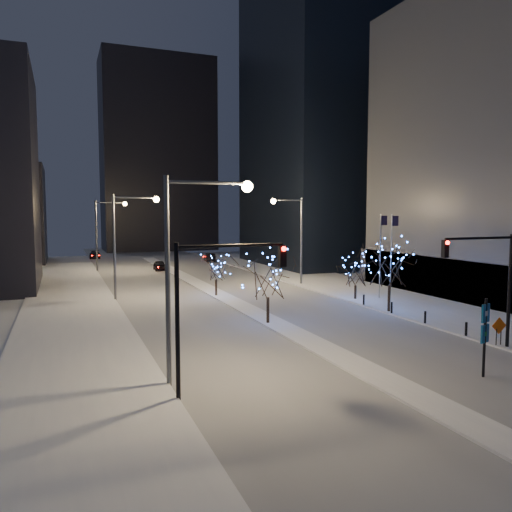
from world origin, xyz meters
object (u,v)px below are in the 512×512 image
street_lamp_east (294,229)px  construction_sign (499,328)px  traffic_signal_east (491,272)px  wayfinding_sign (485,329)px  car_mid (210,257)px  holiday_tree_median_far (216,268)px  street_lamp_w_mid (126,232)px  car_near (160,266)px  street_lamp_w_far (104,225)px  holiday_tree_median_near (268,275)px  car_far (95,255)px  holiday_tree_plaza_far (356,272)px  street_lamp_w_near (189,250)px  traffic_signal_west (212,292)px  holiday_tree_plaza_near (390,264)px

street_lamp_east → construction_sign: street_lamp_east is taller
traffic_signal_east → wayfinding_sign: 5.75m
car_mid → holiday_tree_median_far: bearing=82.6°
construction_sign → street_lamp_w_mid: bearing=133.2°
traffic_signal_east → car_near: 50.54m
street_lamp_w_far → car_mid: (17.81, 8.42, -5.79)m
holiday_tree_median_near → car_far: bearing=97.9°
traffic_signal_east → holiday_tree_plaza_far: (2.26, 17.93, -2.02)m
street_lamp_w_far → car_near: size_ratio=2.44×
construction_sign → traffic_signal_east: bearing=-154.9°
traffic_signal_east → car_mid: 59.57m
street_lamp_w_near → street_lamp_w_far: same height
holiday_tree_plaza_far → traffic_signal_east: bearing=-97.2°
street_lamp_east → car_far: (-19.08, 43.64, -5.78)m
car_far → holiday_tree_plaza_far: 58.36m
car_far → construction_sign: bearing=-71.7°
street_lamp_w_far → construction_sign: 54.34m
street_lamp_w_far → car_mid: 20.53m
street_lamp_w_near → construction_sign: bearing=-1.6°
traffic_signal_west → car_mid: bearing=74.0°
street_lamp_w_far → holiday_tree_plaza_far: bearing=-58.7°
holiday_tree_plaza_near → traffic_signal_west: bearing=-146.0°
street_lamp_w_mid → car_mid: street_lamp_w_mid is taller
car_far → street_lamp_w_mid: bearing=-86.6°
holiday_tree_plaza_far → wayfinding_sign: bearing=-106.1°
street_lamp_w_near → car_far: bearing=90.0°
car_mid → holiday_tree_median_near: bearing=86.7°
car_mid → holiday_tree_plaza_far: size_ratio=0.92×
holiday_tree_plaza_near → holiday_tree_plaza_far: bearing=83.5°
car_near → street_lamp_w_mid: bearing=-104.3°
holiday_tree_median_far → street_lamp_east: bearing=22.2°
street_lamp_east → wayfinding_sign: size_ratio=2.49×
street_lamp_w_mid → traffic_signal_east: street_lamp_w_mid is taller
street_lamp_w_near → holiday_tree_median_far: street_lamp_w_near is taller
traffic_signal_west → traffic_signal_east: size_ratio=1.00×
car_mid → holiday_tree_plaza_near: bearing=99.7°
holiday_tree_median_near → construction_sign: holiday_tree_median_near is taller
traffic_signal_east → holiday_tree_median_near: bearing=129.5°
car_near → holiday_tree_plaza_near: size_ratio=0.68×
street_lamp_w_mid → street_lamp_east: 19.26m
car_near → car_far: (-7.50, 23.36, -0.03)m
holiday_tree_median_near → street_lamp_w_near: bearing=-128.9°
car_near → wayfinding_sign: 53.22m
street_lamp_w_near → street_lamp_w_far: size_ratio=1.00×
car_near → street_lamp_w_far: bearing=170.5°
wayfinding_sign → car_near: bearing=78.3°
street_lamp_w_near → holiday_tree_plaza_far: street_lamp_w_near is taller
traffic_signal_west → car_near: traffic_signal_west is taller
street_lamp_w_near → wayfinding_sign: street_lamp_w_near is taller
street_lamp_w_near → car_far: size_ratio=2.17×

